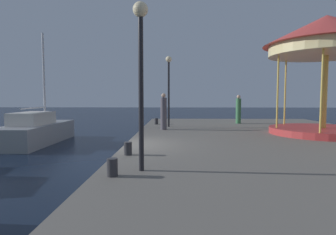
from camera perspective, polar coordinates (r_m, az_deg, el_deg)
ground_plane at (r=10.80m, az=-8.71°, el=-9.59°), size 120.00×120.00×0.00m
quay_dock at (r=11.38m, az=23.68°, el=-7.13°), size 12.30×24.98×0.80m
sailboat_grey at (r=17.04m, az=-25.38°, el=-2.51°), size 2.10×5.83×6.28m
carousel at (r=15.31m, az=29.55°, el=12.61°), size 5.64×5.64×5.56m
lamp_post_near_edge at (r=6.70m, az=-5.59°, el=12.56°), size 0.36×0.36×3.96m
lamp_post_mid_promenade at (r=16.61m, az=0.14°, el=7.98°), size 0.36×0.36×4.17m
bollard_north at (r=6.43m, az=-11.30°, el=-9.94°), size 0.24×0.24×0.40m
bollard_south at (r=8.64m, az=-8.18°, el=-6.28°), size 0.24×0.24×0.40m
bollard_center at (r=18.15m, az=-2.41°, el=-0.77°), size 0.24×0.24×0.40m
person_far_corner at (r=15.12m, az=-0.90°, el=1.02°), size 0.34×0.34×1.98m
person_near_carousel at (r=19.29m, az=14.19°, el=1.48°), size 0.34×0.34×1.91m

